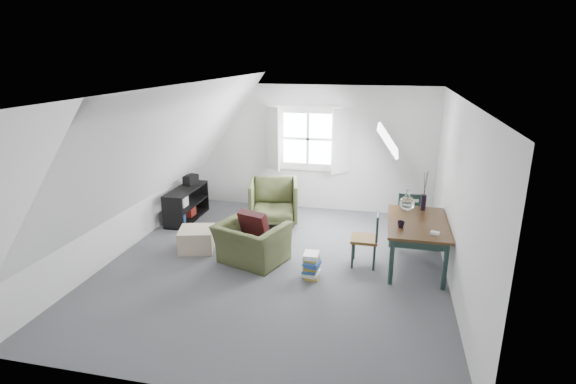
% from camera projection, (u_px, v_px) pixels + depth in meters
% --- Properties ---
extents(floor, '(5.50, 5.50, 0.00)m').
position_uv_depth(floor, '(275.00, 265.00, 6.80)').
color(floor, '#4D4D52').
rests_on(floor, ground).
extents(ceiling, '(5.50, 5.50, 0.00)m').
position_uv_depth(ceiling, '(273.00, 98.00, 6.07)').
color(ceiling, white).
rests_on(ceiling, wall_back).
extents(wall_back, '(5.00, 0.00, 5.00)m').
position_uv_depth(wall_back, '(308.00, 148.00, 9.00)').
color(wall_back, silver).
rests_on(wall_back, ground).
extents(wall_front, '(5.00, 0.00, 5.00)m').
position_uv_depth(wall_front, '(196.00, 274.00, 3.87)').
color(wall_front, silver).
rests_on(wall_front, ground).
extents(wall_left, '(0.00, 5.50, 5.50)m').
position_uv_depth(wall_left, '(118.00, 176.00, 6.96)').
color(wall_left, silver).
rests_on(wall_left, ground).
extents(wall_right, '(0.00, 5.50, 5.50)m').
position_uv_depth(wall_right, '(458.00, 198.00, 5.91)').
color(wall_right, silver).
rests_on(wall_right, ground).
extents(slope_left, '(3.19, 5.50, 4.48)m').
position_uv_depth(slope_left, '(172.00, 145.00, 6.60)').
color(slope_left, white).
rests_on(slope_left, wall_left).
extents(slope_right, '(3.19, 5.50, 4.48)m').
position_uv_depth(slope_right, '(387.00, 155.00, 5.96)').
color(slope_right, white).
rests_on(slope_right, wall_right).
extents(dormer_window, '(1.71, 0.35, 1.30)m').
position_uv_depth(dormer_window, '(308.00, 139.00, 8.87)').
color(dormer_window, white).
rests_on(dormer_window, wall_back).
extents(skylight, '(0.35, 0.75, 0.47)m').
position_uv_depth(skylight, '(388.00, 140.00, 7.18)').
color(skylight, white).
rests_on(skylight, slope_right).
extents(armchair_near, '(1.19, 1.12, 0.63)m').
position_uv_depth(armchair_near, '(252.00, 262.00, 6.92)').
color(armchair_near, '#3C4225').
rests_on(armchair_near, floor).
extents(armchair_far, '(1.06, 1.08, 0.82)m').
position_uv_depth(armchair_far, '(274.00, 222.00, 8.55)').
color(armchair_far, '#3C4225').
rests_on(armchair_far, floor).
extents(throw_pillow, '(0.52, 0.40, 0.48)m').
position_uv_depth(throw_pillow, '(254.00, 225.00, 6.90)').
color(throw_pillow, '#370F12').
rests_on(throw_pillow, armchair_near).
extents(ottoman, '(0.66, 0.66, 0.36)m').
position_uv_depth(ottoman, '(197.00, 239.00, 7.30)').
color(ottoman, tan).
rests_on(ottoman, floor).
extents(dining_table, '(0.86, 1.43, 0.71)m').
position_uv_depth(dining_table, '(417.00, 228.00, 6.59)').
color(dining_table, '#372110').
rests_on(dining_table, floor).
extents(demijohn, '(0.23, 0.23, 0.32)m').
position_uv_depth(demijohn, '(407.00, 203.00, 6.98)').
color(demijohn, silver).
rests_on(demijohn, dining_table).
extents(vase_twigs, '(0.08, 0.09, 0.62)m').
position_uv_depth(vase_twigs, '(423.00, 202.00, 7.02)').
color(vase_twigs, black).
rests_on(vase_twigs, dining_table).
extents(cup, '(0.12, 0.12, 0.10)m').
position_uv_depth(cup, '(401.00, 228.00, 6.34)').
color(cup, black).
rests_on(cup, dining_table).
extents(paper_box, '(0.13, 0.11, 0.04)m').
position_uv_depth(paper_box, '(435.00, 233.00, 6.10)').
color(paper_box, white).
rests_on(paper_box, dining_table).
extents(dining_chair_far, '(0.40, 0.40, 0.86)m').
position_uv_depth(dining_chair_far, '(408.00, 214.00, 7.64)').
color(dining_chair_far, brown).
rests_on(dining_chair_far, floor).
extents(dining_chair_near, '(0.39, 0.39, 0.83)m').
position_uv_depth(dining_chair_near, '(367.00, 238.00, 6.69)').
color(dining_chair_near, brown).
rests_on(dining_chair_near, floor).
extents(media_shelf, '(0.40, 1.21, 0.62)m').
position_uv_depth(media_shelf, '(186.00, 206.00, 8.59)').
color(media_shelf, black).
rests_on(media_shelf, floor).
extents(electronics_box, '(0.26, 0.31, 0.21)m').
position_uv_depth(electronics_box, '(191.00, 180.00, 8.74)').
color(electronics_box, black).
rests_on(electronics_box, media_shelf).
extents(magazine_stack, '(0.27, 0.32, 0.36)m').
position_uv_depth(magazine_stack, '(311.00, 265.00, 6.38)').
color(magazine_stack, '#B29933').
rests_on(magazine_stack, floor).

